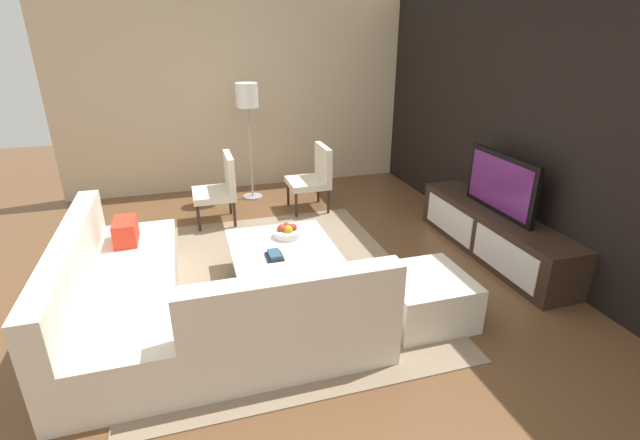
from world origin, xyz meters
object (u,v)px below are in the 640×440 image
object	(u,v)px
television	(501,184)
accent_chair_near	(221,185)
book_stack	(274,255)
floor_lamp	(247,103)
ottoman	(425,297)
media_console	(493,233)
sectional_couch	(181,303)
accent_chair_far	(314,174)
coffee_table	(282,262)
fruit_bowl	(288,232)

from	to	relation	value
television	accent_chair_near	xyz separation A→B (m)	(-1.78, -2.70, -0.32)
accent_chair_near	book_stack	xyz separation A→B (m)	(1.90, 0.29, -0.09)
floor_lamp	ottoman	world-z (taller)	floor_lamp
accent_chair_near	book_stack	world-z (taller)	accent_chair_near
television	book_stack	size ratio (longest dim) A/B	5.49
media_console	sectional_couch	world-z (taller)	sectional_couch
television	sectional_couch	distance (m)	3.33
accent_chair_near	accent_chair_far	distance (m)	1.25
media_console	ottoman	world-z (taller)	media_console
sectional_couch	coffee_table	world-z (taller)	sectional_couch
media_console	accent_chair_far	bearing A→B (deg)	-142.17
ottoman	media_console	bearing A→B (deg)	123.77
television	sectional_couch	size ratio (longest dim) A/B	0.44
television	accent_chair_near	world-z (taller)	television
media_console	accent_chair_far	size ratio (longest dim) A/B	2.48
book_stack	accent_chair_near	bearing A→B (deg)	-171.38
sectional_couch	ottoman	bearing A→B (deg)	79.80
accent_chair_near	ottoman	bearing A→B (deg)	22.79
floor_lamp	accent_chair_far	distance (m)	1.33
media_console	accent_chair_far	xyz separation A→B (m)	(-1.88, -1.46, 0.24)
accent_chair_near	ottoman	world-z (taller)	accent_chair_near
media_console	accent_chair_near	world-z (taller)	accent_chair_near
coffee_table	book_stack	bearing A→B (deg)	-27.53
coffee_table	accent_chair_far	size ratio (longest dim) A/B	1.20
book_stack	floor_lamp	bearing A→B (deg)	175.54
media_console	floor_lamp	bearing A→B (deg)	-139.50
book_stack	accent_chair_far	bearing A→B (deg)	154.58
floor_lamp	ottoman	size ratio (longest dim) A/B	2.31
accent_chair_far	fruit_bowl	bearing A→B (deg)	-29.13
accent_chair_far	ottoman	bearing A→B (deg)	-0.71
media_console	sectional_couch	size ratio (longest dim) A/B	0.91
coffee_table	fruit_bowl	distance (m)	0.31
fruit_bowl	accent_chair_far	xyz separation A→B (m)	(-1.60, 0.74, 0.06)
accent_chair_near	floor_lamp	xyz separation A→B (m)	(-0.80, 0.50, 0.86)
sectional_couch	coffee_table	distance (m)	1.13
coffee_table	floor_lamp	world-z (taller)	floor_lamp
television	sectional_couch	xyz separation A→B (m)	(0.51, -3.25, -0.52)
coffee_table	book_stack	distance (m)	0.32
media_console	accent_chair_far	world-z (taller)	accent_chair_far
media_console	book_stack	size ratio (longest dim) A/B	11.34
fruit_bowl	book_stack	world-z (taller)	fruit_bowl
media_console	accent_chair_far	distance (m)	2.39
book_stack	fruit_bowl	bearing A→B (deg)	152.04
accent_chair_near	floor_lamp	bearing A→B (deg)	142.56
media_console	coffee_table	bearing A→B (deg)	-92.49
media_console	coffee_table	size ratio (longest dim) A/B	2.08
sectional_couch	book_stack	world-z (taller)	sectional_couch
accent_chair_near	floor_lamp	size ratio (longest dim) A/B	0.54
ottoman	book_stack	world-z (taller)	book_stack
fruit_bowl	accent_chair_far	distance (m)	1.76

